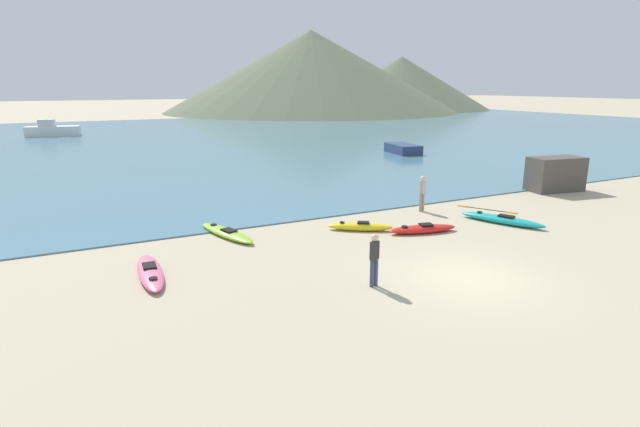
% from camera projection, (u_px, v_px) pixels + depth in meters
% --- Properties ---
extents(ground_plane, '(400.00, 400.00, 0.00)m').
position_uv_depth(ground_plane, '(467.00, 278.00, 15.20)').
color(ground_plane, tan).
extents(bay_water, '(160.00, 70.00, 0.06)m').
position_uv_depth(bay_water, '(176.00, 140.00, 52.43)').
color(bay_water, teal).
rests_on(bay_water, ground_plane).
extents(far_hill_left, '(63.14, 63.14, 16.95)m').
position_uv_depth(far_hill_left, '(311.00, 71.00, 107.35)').
color(far_hill_left, '#5B664C').
rests_on(far_hill_left, ground_plane).
extents(far_hill_midleft, '(41.51, 41.51, 12.14)m').
position_uv_depth(far_hill_midleft, '(401.00, 83.00, 118.15)').
color(far_hill_midleft, '#5B664C').
rests_on(far_hill_midleft, ground_plane).
extents(kayak_on_sand_0, '(2.01, 3.56, 0.38)m').
position_uv_depth(kayak_on_sand_0, '(502.00, 220.00, 21.11)').
color(kayak_on_sand_0, teal).
rests_on(kayak_on_sand_0, ground_plane).
extents(kayak_on_sand_1, '(2.52, 1.92, 0.37)m').
position_uv_depth(kayak_on_sand_1, '(360.00, 227.00, 20.08)').
color(kayak_on_sand_1, yellow).
rests_on(kayak_on_sand_1, ground_plane).
extents(kayak_on_sand_2, '(1.61, 3.58, 0.30)m').
position_uv_depth(kayak_on_sand_2, '(227.00, 233.00, 19.36)').
color(kayak_on_sand_2, '#8CCC2D').
rests_on(kayak_on_sand_2, ground_plane).
extents(kayak_on_sand_3, '(2.90, 1.33, 0.35)m').
position_uv_depth(kayak_on_sand_3, '(423.00, 229.00, 19.79)').
color(kayak_on_sand_3, red).
rests_on(kayak_on_sand_3, ground_plane).
extents(kayak_on_sand_4, '(0.90, 3.42, 0.31)m').
position_uv_depth(kayak_on_sand_4, '(150.00, 272.00, 15.30)').
color(kayak_on_sand_4, '#E5668C').
rests_on(kayak_on_sand_4, ground_plane).
extents(person_near_foreground, '(0.32, 0.28, 1.60)m').
position_uv_depth(person_near_foreground, '(374.00, 257.00, 14.32)').
color(person_near_foreground, '#384260').
rests_on(person_near_foreground, ground_plane).
extents(person_near_waterline, '(0.34, 0.25, 1.67)m').
position_uv_depth(person_near_waterline, '(422.00, 191.00, 22.92)').
color(person_near_waterline, gray).
rests_on(person_near_waterline, ground_plane).
extents(moored_boat_2, '(5.77, 2.65, 1.87)m').
position_uv_depth(moored_boat_2, '(52.00, 130.00, 56.28)').
color(moored_boat_2, white).
rests_on(moored_boat_2, bay_water).
extents(moored_boat_3, '(2.46, 3.86, 0.76)m').
position_uv_depth(moored_boat_3, '(403.00, 149.00, 42.31)').
color(moored_boat_3, navy).
rests_on(moored_boat_3, bay_water).
extents(loose_paddle, '(1.52, 2.51, 0.03)m').
position_uv_depth(loose_paddle, '(486.00, 209.00, 23.45)').
color(loose_paddle, black).
rests_on(loose_paddle, ground_plane).
extents(shoreline_rock, '(3.18, 1.92, 1.87)m').
position_uv_depth(shoreline_rock, '(555.00, 174.00, 27.44)').
color(shoreline_rock, '#4C4742').
rests_on(shoreline_rock, ground_plane).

